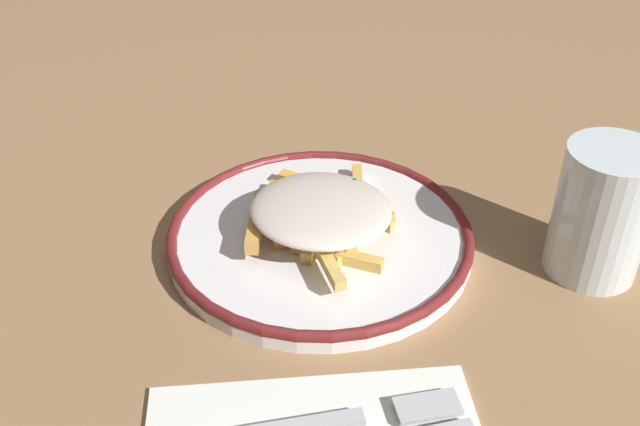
{
  "coord_description": "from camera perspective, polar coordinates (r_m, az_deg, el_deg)",
  "views": [
    {
      "loc": [
        0.52,
        -0.03,
        0.4
      ],
      "look_at": [
        0.0,
        0.0,
        0.03
      ],
      "focal_mm": 41.32,
      "sensor_mm": 36.0,
      "label": 1
    }
  ],
  "objects": [
    {
      "name": "ground_plane",
      "position": [
        0.65,
        0.0,
        -2.44
      ],
      "size": [
        2.6,
        2.6,
        0.0
      ],
      "primitive_type": "plane",
      "color": "#946E49"
    },
    {
      "name": "plate",
      "position": [
        0.65,
        0.0,
        -1.74
      ],
      "size": [
        0.27,
        0.27,
        0.02
      ],
      "color": "white",
      "rests_on": "ground_plane"
    },
    {
      "name": "fries_heap",
      "position": [
        0.63,
        0.06,
        -0.01
      ],
      "size": [
        0.18,
        0.15,
        0.04
      ],
      "color": "#EEC85F",
      "rests_on": "plate"
    },
    {
      "name": "fork",
      "position": [
        0.5,
        1.03,
        -15.85
      ],
      "size": [
        0.04,
        0.18,
        0.01
      ],
      "color": "silver",
      "rests_on": "napkin"
    },
    {
      "name": "water_glass",
      "position": [
        0.64,
        21.02,
        0.06
      ],
      "size": [
        0.08,
        0.08,
        0.11
      ],
      "primitive_type": "cylinder",
      "color": "silver",
      "rests_on": "ground_plane"
    }
  ]
}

